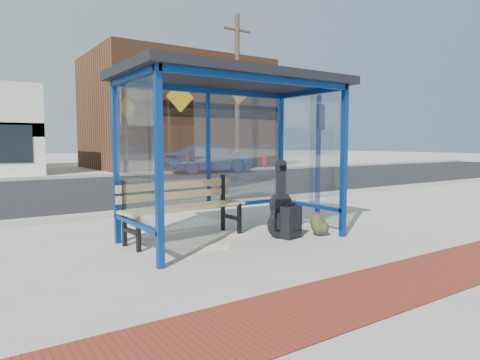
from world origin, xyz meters
TOP-DOWN VIEW (x-y plane):
  - ground at (0.00, 0.00)m, footprint 120.00×120.00m
  - brick_paver_strip at (0.00, -2.60)m, footprint 60.00×1.00m
  - curb_near at (0.00, 2.90)m, footprint 60.00×0.25m
  - street_asphalt at (0.00, 8.00)m, footprint 60.00×10.00m
  - curb_far at (0.00, 13.10)m, footprint 60.00×0.25m
  - far_sidewalk at (0.00, 15.00)m, footprint 60.00×4.00m
  - bus_shelter at (0.00, 0.07)m, footprint 3.30×1.80m
  - storefront_brown at (8.00, 18.49)m, footprint 10.00×7.08m
  - tree_right at (12.50, 22.00)m, footprint 3.60×3.60m
  - utility_pole_east at (9.00, 13.40)m, footprint 1.60×0.24m
  - bench at (-0.61, 0.47)m, footprint 1.98×0.67m
  - guitar_bag at (0.65, -0.29)m, footprint 0.41×0.15m
  - suitcase at (0.76, -0.40)m, footprint 0.34×0.26m
  - backpack at (1.25, -0.50)m, footprint 0.36×0.34m
  - sign_post at (1.81, 0.10)m, footprint 0.14×0.27m
  - newspaper_a at (-0.58, -0.20)m, footprint 0.31×0.38m
  - newspaper_b at (-0.43, -0.25)m, footprint 0.44×0.44m
  - newspaper_c at (0.20, 0.40)m, footprint 0.42×0.48m
  - parked_car at (6.87, 12.59)m, footprint 4.13×1.60m
  - fire_hydrant at (11.07, 13.77)m, footprint 0.32×0.21m

SIDE VIEW (x-z plane):
  - ground at x=0.00m, z-range 0.00..0.00m
  - street_asphalt at x=0.00m, z-range 0.00..0.00m
  - newspaper_b at x=-0.43m, z-range 0.00..0.01m
  - newspaper_a at x=-0.58m, z-range 0.00..0.01m
  - newspaper_c at x=0.20m, z-range 0.00..0.01m
  - far_sidewalk at x=0.00m, z-range 0.00..0.01m
  - brick_paver_strip at x=0.00m, z-range 0.00..0.01m
  - curb_near at x=0.00m, z-range 0.00..0.12m
  - curb_far at x=0.00m, z-range 0.00..0.12m
  - backpack at x=1.25m, z-range -0.01..0.36m
  - suitcase at x=0.76m, z-range -0.02..0.52m
  - fire_hydrant at x=11.07m, z-range 0.03..0.74m
  - guitar_bag at x=0.65m, z-range -0.15..0.96m
  - bench at x=-0.61m, z-range 0.06..0.98m
  - parked_car at x=6.87m, z-range 0.00..1.34m
  - sign_post at x=1.81m, z-range 0.14..2.38m
  - bus_shelter at x=0.00m, z-range 0.86..3.28m
  - storefront_brown at x=8.00m, z-range 0.00..6.40m
  - utility_pole_east at x=9.00m, z-range 0.11..8.11m
  - tree_right at x=12.50m, z-range 1.94..8.97m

